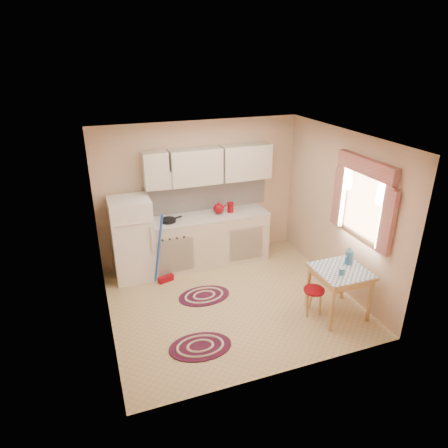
% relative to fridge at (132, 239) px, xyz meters
% --- Properties ---
extents(room_shell, '(3.64, 3.60, 2.52)m').
position_rel_fridge_xyz_m(room_shell, '(1.43, -1.01, 0.90)').
color(room_shell, tan).
rests_on(room_shell, ground).
extents(fridge, '(0.65, 0.60, 1.40)m').
position_rel_fridge_xyz_m(fridge, '(0.00, 0.00, 0.00)').
color(fridge, white).
rests_on(fridge, ground).
extents(broom, '(0.30, 0.19, 1.20)m').
position_rel_fridge_xyz_m(broom, '(0.45, -0.35, -0.10)').
color(broom, blue).
rests_on(broom, ground).
extents(base_cabinets, '(2.25, 0.60, 0.88)m').
position_rel_fridge_xyz_m(base_cabinets, '(1.26, 0.05, -0.26)').
color(base_cabinets, beige).
rests_on(base_cabinets, ground).
extents(countertop, '(2.27, 0.62, 0.04)m').
position_rel_fridge_xyz_m(countertop, '(1.26, 0.05, 0.20)').
color(countertop, silver).
rests_on(countertop, base_cabinets).
extents(frying_pan, '(0.33, 0.33, 0.05)m').
position_rel_fridge_xyz_m(frying_pan, '(0.62, 0.00, 0.24)').
color(frying_pan, black).
rests_on(frying_pan, countertop).
extents(red_kettle, '(0.24, 0.23, 0.20)m').
position_rel_fridge_xyz_m(red_kettle, '(1.52, 0.05, 0.32)').
color(red_kettle, maroon).
rests_on(red_kettle, countertop).
extents(red_canister, '(0.14, 0.14, 0.16)m').
position_rel_fridge_xyz_m(red_canister, '(1.74, 0.05, 0.30)').
color(red_canister, maroon).
rests_on(red_canister, countertop).
extents(table, '(0.72, 0.72, 0.72)m').
position_rel_fridge_xyz_m(table, '(2.61, -2.06, -0.34)').
color(table, tan).
rests_on(table, ground).
extents(stool, '(0.39, 0.39, 0.42)m').
position_rel_fridge_xyz_m(stool, '(2.27, -1.95, -0.49)').
color(stool, maroon).
rests_on(stool, ground).
extents(coffee_pot, '(0.17, 0.16, 0.28)m').
position_rel_fridge_xyz_m(coffee_pot, '(2.81, -1.94, 0.16)').
color(coffee_pot, teal).
rests_on(coffee_pot, table).
extents(mug, '(0.11, 0.11, 0.10)m').
position_rel_fridge_xyz_m(mug, '(2.54, -2.16, 0.07)').
color(mug, teal).
rests_on(mug, table).
extents(rug_center, '(0.83, 0.56, 0.02)m').
position_rel_fridge_xyz_m(rug_center, '(0.91, -0.99, -0.69)').
color(rug_center, maroon).
rests_on(rug_center, ground).
extents(rug_left, '(0.87, 0.62, 0.02)m').
position_rel_fridge_xyz_m(rug_left, '(0.52, -2.09, -0.69)').
color(rug_left, maroon).
rests_on(rug_left, ground).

